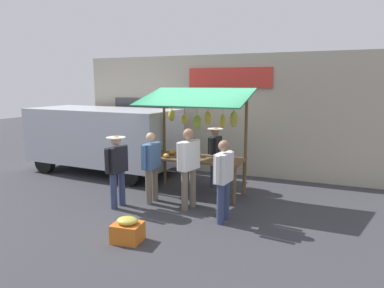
% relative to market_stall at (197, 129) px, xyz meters
% --- Properties ---
extents(ground_plane, '(40.00, 40.00, 0.00)m').
position_rel_market_stall_xyz_m(ground_plane, '(-0.01, 0.05, -1.55)').
color(ground_plane, '#38383D').
extents(street_backdrop, '(9.00, 0.30, 3.40)m').
position_rel_market_stall_xyz_m(street_backdrop, '(0.04, -2.15, 0.15)').
color(street_backdrop, '#B2A893').
rests_on(street_backdrop, ground).
extents(market_stall, '(2.50, 1.46, 2.50)m').
position_rel_market_stall_xyz_m(market_stall, '(0.00, 0.00, 0.00)').
color(market_stall, brown).
rests_on(market_stall, ground).
extents(vendor_with_sunhat, '(0.39, 0.66, 1.52)m').
position_rel_market_stall_xyz_m(vendor_with_sunhat, '(-0.20, -0.70, -0.67)').
color(vendor_with_sunhat, navy).
rests_on(vendor_with_sunhat, ground).
extents(shopper_in_striped_shirt, '(0.34, 0.70, 1.70)m').
position_rel_market_stall_xyz_m(shopper_in_striped_shirt, '(-0.23, 1.04, -0.56)').
color(shopper_in_striped_shirt, '#726656').
rests_on(shopper_in_striped_shirt, ground).
extents(shopper_in_grey_tee, '(0.26, 0.68, 1.57)m').
position_rel_market_stall_xyz_m(shopper_in_grey_tee, '(-1.12, 1.45, -0.65)').
color(shopper_in_grey_tee, navy).
rests_on(shopper_in_grey_tee, ground).
extents(shopper_with_shopping_bag, '(0.24, 0.68, 1.56)m').
position_rel_market_stall_xyz_m(shopper_with_shopping_bag, '(0.67, 1.00, -0.66)').
color(shopper_with_shopping_bag, '#726656').
rests_on(shopper_with_shopping_bag, ground).
extents(shopper_with_ponytail, '(0.40, 0.66, 1.54)m').
position_rel_market_stall_xyz_m(shopper_with_ponytail, '(1.19, 1.55, -0.65)').
color(shopper_with_ponytail, navy).
rests_on(shopper_with_ponytail, ground).
extents(parked_van, '(4.49, 2.06, 1.88)m').
position_rel_market_stall_xyz_m(parked_van, '(3.45, -0.80, -0.43)').
color(parked_van, silver).
rests_on(parked_van, ground).
extents(produce_crate_near, '(0.51, 0.45, 0.42)m').
position_rel_market_stall_xyz_m(produce_crate_near, '(0.08, 2.89, -1.36)').
color(produce_crate_near, '#D1661E').
rests_on(produce_crate_near, ground).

